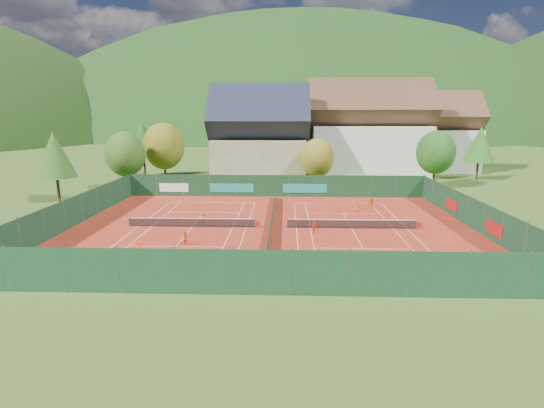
{
  "coord_description": "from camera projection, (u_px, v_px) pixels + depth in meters",
  "views": [
    {
      "loc": [
        1.47,
        -40.94,
        11.29
      ],
      "look_at": [
        0.0,
        2.0,
        2.0
      ],
      "focal_mm": 28.0,
      "sensor_mm": 36.0,
      "label": 1
    }
  ],
  "objects": [
    {
      "name": "ground",
      "position": [
        271.0,
        228.0,
        42.43
      ],
      "size": [
        600.0,
        600.0,
        0.0
      ],
      "primitive_type": "plane",
      "color": "#36551A",
      "rests_on": "ground"
    },
    {
      "name": "clay_pad",
      "position": [
        271.0,
        228.0,
        42.43
      ],
      "size": [
        40.0,
        32.0,
        0.01
      ],
      "primitive_type": "cube",
      "color": "#9F2817",
      "rests_on": "ground"
    },
    {
      "name": "court_markings_left",
      "position": [
        192.0,
        227.0,
        42.7
      ],
      "size": [
        11.03,
        23.83,
        0.0
      ],
      "color": "white",
      "rests_on": "ground"
    },
    {
      "name": "court_markings_right",
      "position": [
        352.0,
        228.0,
        42.16
      ],
      "size": [
        11.03,
        23.83,
        0.0
      ],
      "color": "white",
      "rests_on": "ground"
    },
    {
      "name": "tennis_net_left",
      "position": [
        193.0,
        222.0,
        42.59
      ],
      "size": [
        13.3,
        0.1,
        1.02
      ],
      "color": "#59595B",
      "rests_on": "ground"
    },
    {
      "name": "tennis_net_right",
      "position": [
        353.0,
        224.0,
        42.05
      ],
      "size": [
        13.3,
        0.1,
        1.02
      ],
      "color": "#59595B",
      "rests_on": "ground"
    },
    {
      "name": "court_divider",
      "position": [
        271.0,
        223.0,
        42.32
      ],
      "size": [
        0.03,
        28.8,
        1.0
      ],
      "color": "#153B21",
      "rests_on": "ground"
    },
    {
      "name": "fence_north",
      "position": [
        272.0,
        186.0,
        57.76
      ],
      "size": [
        40.0,
        0.1,
        3.0
      ],
      "color": "#13341A",
      "rests_on": "ground"
    },
    {
      "name": "fence_south",
      "position": [
        262.0,
        273.0,
        26.48
      ],
      "size": [
        40.0,
        0.04,
        3.0
      ],
      "color": "#14391F",
      "rests_on": "ground"
    },
    {
      "name": "fence_west",
      "position": [
        74.0,
        212.0,
        42.78
      ],
      "size": [
        0.04,
        32.0,
        3.0
      ],
      "color": "#163C23",
      "rests_on": "ground"
    },
    {
      "name": "fence_east",
      "position": [
        475.0,
        215.0,
        41.5
      ],
      "size": [
        0.09,
        32.0,
        3.0
      ],
      "color": "#14381F",
      "rests_on": "ground"
    },
    {
      "name": "chalet",
      "position": [
        260.0,
        141.0,
        70.43
      ],
      "size": [
        16.2,
        12.0,
        16.0
      ],
      "color": "tan",
      "rests_on": "ground"
    },
    {
      "name": "hotel_block_a",
      "position": [
        368.0,
        135.0,
        75.5
      ],
      "size": [
        21.6,
        11.0,
        17.25
      ],
      "color": "silver",
      "rests_on": "ground"
    },
    {
      "name": "hotel_block_b",
      "position": [
        432.0,
        137.0,
        83.01
      ],
      "size": [
        17.28,
        10.0,
        15.5
      ],
      "color": "silver",
      "rests_on": "ground"
    },
    {
      "name": "tree_west_front",
      "position": [
        125.0,
        154.0,
        61.56
      ],
      "size": [
        5.72,
        5.72,
        8.69
      ],
      "color": "#432C18",
      "rests_on": "ground"
    },
    {
      "name": "tree_west_mid",
      "position": [
        164.0,
        146.0,
        67.15
      ],
      "size": [
        6.44,
        6.44,
        9.78
      ],
      "color": "#4A2E1A",
      "rests_on": "ground"
    },
    {
      "name": "tree_west_back",
      "position": [
        143.0,
        139.0,
        75.02
      ],
      "size": [
        5.6,
        5.6,
        10.0
      ],
      "color": "#402517",
      "rests_on": "ground"
    },
    {
      "name": "tree_center",
      "position": [
        317.0,
        158.0,
        62.72
      ],
      "size": [
        5.01,
        5.01,
        7.6
      ],
      "color": "#432818",
      "rests_on": "ground"
    },
    {
      "name": "tree_east_front",
      "position": [
        436.0,
        152.0,
        63.93
      ],
      "size": [
        5.72,
        5.72,
        8.69
      ],
      "color": "#422F17",
      "rests_on": "ground"
    },
    {
      "name": "tree_east_mid",
      "position": [
        480.0,
        144.0,
        71.27
      ],
      "size": [
        5.04,
        5.04,
        9.0
      ],
      "color": "#452E18",
      "rests_on": "ground"
    },
    {
      "name": "tree_west_side",
      "position": [
        55.0,
        155.0,
        53.81
      ],
      "size": [
        5.04,
        5.04,
        9.0
      ],
      "color": "#442918",
      "rests_on": "ground"
    },
    {
      "name": "tree_east_back",
      "position": [
        418.0,
        137.0,
        79.21
      ],
      "size": [
        7.15,
        7.15,
        10.86
      ],
      "color": "#472E19",
      "rests_on": "ground"
    },
    {
      "name": "mountain_backdrop",
      "position": [
        328.0,
        192.0,
        277.92
      ],
      "size": [
        820.0,
        530.0,
        242.0
      ],
      "color": "black",
      "rests_on": "ground"
    },
    {
      "name": "ball_hopper",
      "position": [
        433.0,
        271.0,
        29.28
      ],
      "size": [
        0.34,
        0.34,
        0.8
      ],
      "color": "slate",
      "rests_on": "ground"
    },
    {
      "name": "loose_ball_0",
      "position": [
        132.0,
        252.0,
        34.87
      ],
      "size": [
        0.07,
        0.07,
        0.07
      ],
      "primitive_type": "sphere",
      "color": "#CCD833",
      "rests_on": "ground"
    },
    {
      "name": "loose_ball_1",
      "position": [
        370.0,
        262.0,
        32.65
      ],
      "size": [
        0.07,
        0.07,
        0.07
      ],
      "primitive_type": "sphere",
      "color": "#CCD833",
      "rests_on": "ground"
    },
    {
      "name": "loose_ball_2",
      "position": [
        307.0,
        220.0,
        45.18
      ],
      "size": [
        0.07,
        0.07,
        0.07
      ],
      "primitive_type": "sphere",
      "color": "#CCD833",
      "rests_on": "ground"
    },
    {
      "name": "player_left_near",
      "position": [
        140.0,
        250.0,
        33.33
      ],
      "size": [
        0.54,
        0.41,
        1.34
      ],
      "primitive_type": "imported",
      "rotation": [
        0.0,
        0.0,
        0.2
      ],
      "color": "#E85414",
      "rests_on": "ground"
    },
    {
      "name": "player_left_mid",
      "position": [
        185.0,
        238.0,
        36.71
      ],
      "size": [
        0.74,
        0.67,
        1.25
      ],
      "primitive_type": "imported",
      "rotation": [
        0.0,
        0.0,
        -0.4
      ],
      "color": "orange",
      "rests_on": "ground"
    },
    {
      "name": "player_left_far",
      "position": [
        203.0,
        219.0,
        43.1
      ],
      "size": [
        0.91,
        0.54,
        1.38
      ],
      "primitive_type": "imported",
      "rotation": [
        0.0,
        0.0,
        3.18
      ],
      "color": "#D55512",
      "rests_on": "ground"
    },
    {
      "name": "player_right_near",
      "position": [
        314.0,
        228.0,
        40.14
      ],
      "size": [
        0.68,
        0.74,
        1.21
      ],
      "primitive_type": "imported",
      "rotation": [
        0.0,
        0.0,
        0.89
      ],
      "color": "#FC5016",
      "rests_on": "ground"
    },
    {
      "name": "player_right_far_a",
      "position": [
        357.0,
        206.0,
        49.2
      ],
      "size": [
        0.65,
        0.43,
        1.32
      ],
      "primitive_type": "imported",
      "rotation": [
        0.0,
        0.0,
        3.16
      ],
      "color": "#DF5413",
      "rests_on": "ground"
    },
    {
      "name": "player_right_far_b",
      "position": [
        371.0,
        203.0,
        51.07
      ],
      "size": [
        1.17,
        0.93,
        1.24
      ],
      "primitive_type": "imported",
      "rotation": [
        0.0,
        0.0,
        3.71
      ],
      "color": "#FB5F16",
      "rests_on": "ground"
    }
  ]
}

